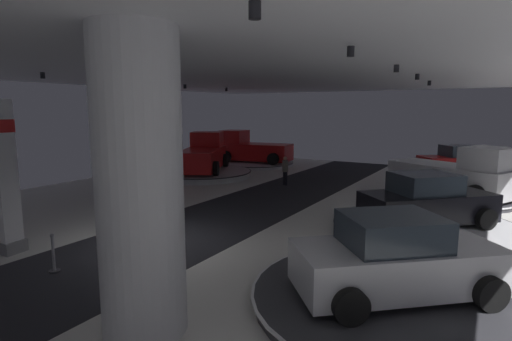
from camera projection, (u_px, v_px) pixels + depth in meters
name	position (u px, v px, depth m)	size (l,w,h in m)	color
ground	(155.00, 244.00, 12.32)	(24.00, 44.00, 0.06)	silver
ceiling_with_spotlights	(148.00, 58.00, 11.48)	(24.00, 44.00, 0.39)	silver
column_right	(140.00, 186.00, 7.10)	(1.55, 1.55, 5.50)	silver
column_left	(158.00, 140.00, 17.63)	(1.24, 1.24, 5.50)	silver
display_platform_mid_right	(426.00, 228.00, 13.23)	(6.05, 6.05, 0.34)	silver
display_car_mid_right	(427.00, 202.00, 13.08)	(4.24, 4.25, 1.71)	black
display_platform_far_right	(448.00, 196.00, 18.43)	(5.74, 5.74, 0.23)	#333338
pickup_truck_far_right	(456.00, 175.00, 18.01)	(5.67, 4.42, 2.30)	silver
display_platform_deep_right	(456.00, 176.00, 23.72)	(5.27, 5.27, 0.30)	silver
display_car_deep_right	(458.00, 161.00, 23.59)	(4.43, 3.97, 1.71)	red
display_platform_near_right	(394.00, 298.00, 8.42)	(6.09, 6.09, 0.25)	#333338
display_car_near_right	(395.00, 259.00, 8.29)	(4.35, 4.12, 1.71)	silver
display_platform_far_left	(202.00, 173.00, 24.57)	(6.02, 6.02, 0.37)	#B7B7BC
pickup_truck_far_left	(203.00, 155.00, 24.72)	(4.40, 5.68, 2.30)	red
display_platform_deep_left	(255.00, 163.00, 29.65)	(5.68, 5.68, 0.26)	silver
pickup_truck_deep_left	(251.00, 149.00, 29.62)	(5.54, 3.24, 2.30)	red
visitor_walking_near	(285.00, 169.00, 21.66)	(0.32, 0.32, 1.59)	black
stanchion_a	(54.00, 258.00, 10.10)	(0.28, 0.28, 1.01)	#333338
stanchion_b	(177.00, 236.00, 11.83)	(0.28, 0.28, 1.01)	#333338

